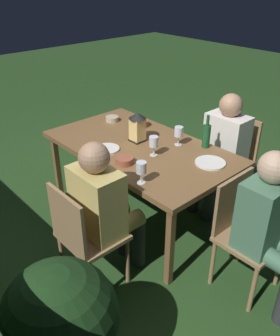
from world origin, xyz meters
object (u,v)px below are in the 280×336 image
object	(u,v)px
wine_glass_a	(179,132)
bowl_olives	(142,123)
green_bottle_on_table	(206,135)
wine_glass_b	(154,142)
chair_side_right_a	(84,234)
person_in_cream	(221,148)
bowl_salad	(124,160)
chair_side_left_a	(232,156)
bowl_bread	(112,119)
person_in_green	(272,225)
potted_plant_corner	(61,323)
plate_b	(210,163)
lantern_centerpiece	(137,126)
dining_table	(140,151)
person_in_mustard	(105,206)
plate_a	(107,149)
wine_glass_c	(141,169)
chair_head_near	(243,229)

from	to	relation	value
wine_glass_a	bowl_olives	bearing A→B (deg)	-5.80
green_bottle_on_table	wine_glass_b	xyz separation A→B (m)	(0.19, 0.45, 0.01)
chair_side_right_a	person_in_cream	bearing A→B (deg)	-90.00
person_in_cream	bowl_salad	distance (m)	1.03
green_bottle_on_table	chair_side_right_a	bearing A→B (deg)	89.17
chair_side_left_a	person_in_cream	bearing A→B (deg)	90.00
bowl_bread	chair_side_right_a	bearing A→B (deg)	133.41
person_in_green	potted_plant_corner	bearing A→B (deg)	73.90
plate_b	lantern_centerpiece	bearing A→B (deg)	11.65
dining_table	bowl_bread	xyz separation A→B (m)	(0.61, -0.17, 0.08)
plate_b	wine_glass_a	bearing A→B (deg)	-9.04
lantern_centerpiece	plate_b	world-z (taller)	lantern_centerpiece
person_in_mustard	chair_side_right_a	bearing A→B (deg)	90.00
wine_glass_a	plate_a	world-z (taller)	wine_glass_a
lantern_centerpiece	bowl_olives	xyz separation A→B (m)	(0.23, -0.26, -0.12)
person_in_mustard	green_bottle_on_table	world-z (taller)	person_in_mustard
green_bottle_on_table	wine_glass_a	bearing A→B (deg)	37.74
wine_glass_c	lantern_centerpiece	bearing A→B (deg)	-39.67
green_bottle_on_table	potted_plant_corner	distance (m)	1.88
person_in_green	wine_glass_b	distance (m)	1.11
green_bottle_on_table	wine_glass_b	size ratio (longest dim) A/B	1.72
plate_b	bowl_olives	distance (m)	0.94
dining_table	green_bottle_on_table	bearing A→B (deg)	-134.75
person_in_mustard	plate_b	size ratio (longest dim) A/B	4.74
wine_glass_b	plate_a	size ratio (longest dim) A/B	0.80
chair_side_left_a	chair_head_near	distance (m)	1.13
green_bottle_on_table	wine_glass_a	xyz separation A→B (m)	(0.19, 0.15, 0.01)
bowl_bread	bowl_salad	world-z (taller)	bowl_salad
plate_a	green_bottle_on_table	bearing A→B (deg)	-128.60
wine_glass_a	bowl_salad	world-z (taller)	wine_glass_a
person_in_cream	chair_head_near	size ratio (longest dim) A/B	1.32
person_in_green	wine_glass_b	xyz separation A→B (m)	(1.08, 0.04, 0.23)
plate_a	chair_side_right_a	bearing A→B (deg)	129.74
person_in_green	chair_side_right_a	xyz separation A→B (m)	(0.91, 0.88, -0.15)
person_in_cream	chair_side_right_a	size ratio (longest dim) A/B	1.32
bowl_salad	lantern_centerpiece	bearing A→B (deg)	-55.59
dining_table	wine_glass_a	world-z (taller)	wine_glass_a
green_bottle_on_table	bowl_olives	world-z (taller)	green_bottle_on_table
chair_side_right_a	bowl_bread	size ratio (longest dim) A/B	6.64
person_in_green	wine_glass_a	bearing A→B (deg)	-13.47
chair_head_near	plate_b	world-z (taller)	chair_head_near
chair_side_right_a	lantern_centerpiece	size ratio (longest dim) A/B	3.28
chair_side_left_a	person_in_mustard	distance (m)	1.56
bowl_bread	potted_plant_corner	bearing A→B (deg)	134.30
plate_a	bowl_bread	bearing A→B (deg)	-42.07
bowl_olives	bowl_bread	bearing A→B (deg)	24.68
dining_table	plate_a	bearing A→B (deg)	63.46
bowl_olives	dining_table	bearing A→B (deg)	135.23
wine_glass_a	dining_table	bearing A→B (deg)	50.57
potted_plant_corner	wine_glass_c	bearing A→B (deg)	-65.78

